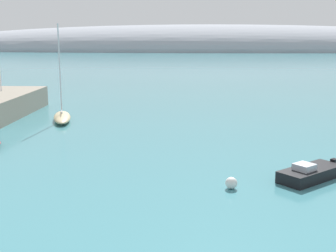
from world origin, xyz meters
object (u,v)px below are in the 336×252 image
sailboat_teal_mid_mooring (2,106)px  sailboat_sand_outer_mooring (62,116)px  mooring_buoy_white (231,183)px  motorboat_black_foreground (310,173)px

sailboat_teal_mid_mooring → sailboat_sand_outer_mooring: bearing=93.8°
sailboat_teal_mid_mooring → mooring_buoy_white: sailboat_teal_mid_mooring is taller
mooring_buoy_white → sailboat_teal_mid_mooring: bearing=133.4°
sailboat_sand_outer_mooring → motorboat_black_foreground: sailboat_sand_outer_mooring is taller
mooring_buoy_white → sailboat_sand_outer_mooring: bearing=127.9°
sailboat_sand_outer_mooring → motorboat_black_foreground: bearing=33.3°
sailboat_sand_outer_mooring → motorboat_black_foreground: size_ratio=2.13×
motorboat_black_foreground → mooring_buoy_white: motorboat_black_foreground is taller
sailboat_teal_mid_mooring → mooring_buoy_white: bearing=79.8°
sailboat_teal_mid_mooring → sailboat_sand_outer_mooring: sailboat_teal_mid_mooring is taller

